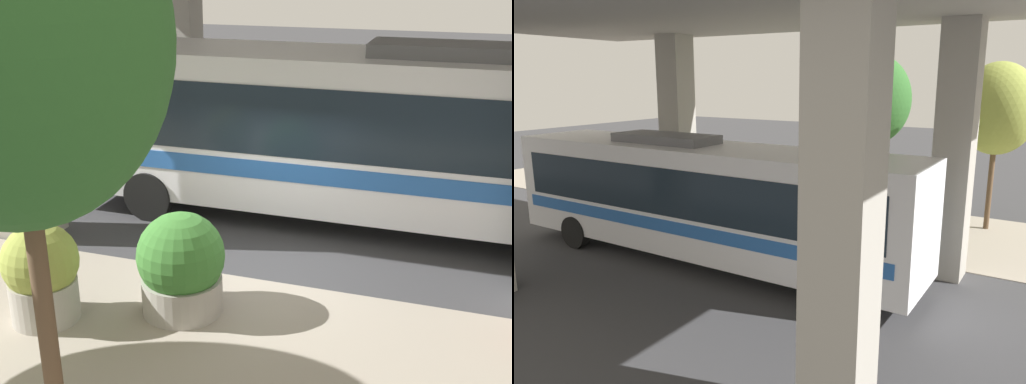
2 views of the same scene
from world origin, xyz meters
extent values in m
plane|color=#38383A|center=(0.00, 0.00, 0.00)|extent=(80.00, 80.00, 0.00)
cube|color=#9E998E|center=(0.50, 4.60, 3.26)|extent=(0.90, 0.90, 6.52)
cube|color=#9E998E|center=(7.50, 4.60, 3.26)|extent=(0.90, 0.90, 6.52)
cube|color=silver|center=(2.99, -1.57, 1.89)|extent=(2.51, 12.52, 2.88)
cube|color=#19232D|center=(2.99, -1.57, 2.23)|extent=(2.55, 11.52, 1.27)
cube|color=#2659A5|center=(2.99, -1.57, 1.31)|extent=(2.55, 11.90, 0.35)
cube|color=slate|center=(2.99, -2.82, 3.45)|extent=(1.26, 3.13, 0.24)
cylinder|color=black|center=(1.81, 2.81, 0.50)|extent=(0.28, 1.00, 1.00)
cylinder|color=black|center=(4.17, 2.81, 0.50)|extent=(0.28, 1.00, 1.00)
cylinder|color=#9E998E|center=(-1.27, 0.68, 0.28)|extent=(1.19, 1.19, 0.56)
sphere|color=#38722D|center=(-1.27, 0.68, 0.91)|extent=(1.29, 1.29, 1.29)
sphere|color=#993F8C|center=(-1.12, 0.56, 0.72)|extent=(0.42, 0.42, 0.42)
cylinder|color=#9E998E|center=(-2.12, 2.46, 0.32)|extent=(0.97, 0.97, 0.65)
sphere|color=olive|center=(-2.12, 2.46, 0.95)|extent=(1.09, 1.09, 1.09)
sphere|color=orange|center=(-2.00, 2.37, 0.78)|extent=(0.34, 0.34, 0.34)
cylinder|color=brown|center=(-4.42, 0.62, 1.76)|extent=(0.19, 0.19, 3.52)
ellipsoid|color=#2D6028|center=(-4.42, 0.62, 4.34)|extent=(2.74, 2.74, 3.29)
camera|label=1|loc=(-8.89, -3.01, 4.96)|focal=45.00mm
camera|label=2|loc=(13.54, 7.16, 5.12)|focal=35.00mm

